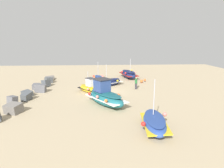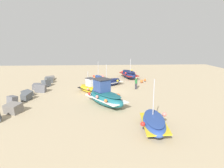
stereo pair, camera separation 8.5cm
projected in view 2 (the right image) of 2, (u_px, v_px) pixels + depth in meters
ground_plane at (102, 92)px, 26.46m from camera, size 59.26×59.26×0.00m
fishing_boat_0 at (154, 123)px, 15.25m from camera, size 4.64×2.36×3.85m
fishing_boat_1 at (129, 74)px, 36.24m from camera, size 5.65×2.97×3.52m
fishing_boat_2 at (99, 78)px, 34.02m from camera, size 3.58×2.05×3.17m
fishing_boat_3 at (110, 82)px, 30.19m from camera, size 3.81×4.27×3.25m
fishing_boat_4 at (105, 96)px, 20.96m from camera, size 5.57×4.54×2.73m
fishing_boat_5 at (89, 88)px, 26.02m from camera, size 3.55×3.35×2.76m
person_walking at (136, 82)px, 27.79m from camera, size 0.32×0.32×1.69m
breakwater_rocks at (33, 91)px, 25.23m from camera, size 20.31×2.72×1.26m
mooring_buoy_0 at (142, 81)px, 31.79m from camera, size 0.47×0.47×0.57m
mooring_buoy_1 at (145, 80)px, 32.82m from camera, size 0.39×0.39×0.53m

